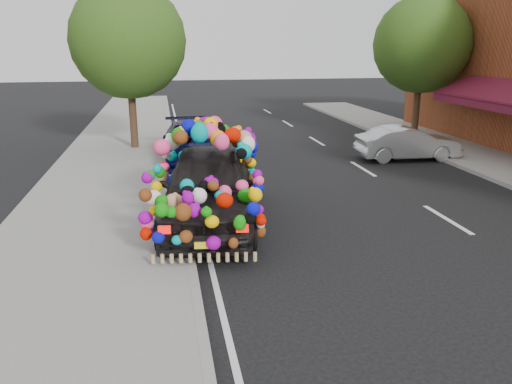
{
  "coord_description": "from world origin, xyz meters",
  "views": [
    {
      "loc": [
        -2.74,
        -9.83,
        3.84
      ],
      "look_at": [
        -0.86,
        0.11,
        0.87
      ],
      "focal_mm": 35.0,
      "sensor_mm": 36.0,
      "label": 1
    }
  ],
  "objects": [
    {
      "name": "ground",
      "position": [
        0.0,
        0.0,
        0.0
      ],
      "size": [
        100.0,
        100.0,
        0.0
      ],
      "primitive_type": "plane",
      "color": "black",
      "rests_on": "ground"
    },
    {
      "name": "sidewalk",
      "position": [
        -4.3,
        0.0,
        0.06
      ],
      "size": [
        4.0,
        60.0,
        0.12
      ],
      "primitive_type": "cube",
      "color": "gray",
      "rests_on": "ground"
    },
    {
      "name": "kerb",
      "position": [
        -2.35,
        0.0,
        0.07
      ],
      "size": [
        0.15,
        60.0,
        0.13
      ],
      "primitive_type": "cube",
      "color": "gray",
      "rests_on": "ground"
    },
    {
      "name": "lane_markings",
      "position": [
        3.6,
        0.0,
        0.01
      ],
      "size": [
        6.0,
        50.0,
        0.01
      ],
      "primitive_type": null,
      "color": "silver",
      "rests_on": "ground"
    },
    {
      "name": "tree_near_sidewalk",
      "position": [
        -3.8,
        9.5,
        4.02
      ],
      "size": [
        4.2,
        4.2,
        6.13
      ],
      "color": "#332114",
      "rests_on": "ground"
    },
    {
      "name": "tree_far_b",
      "position": [
        8.0,
        10.0,
        3.89
      ],
      "size": [
        4.0,
        4.0,
        5.9
      ],
      "color": "#332114",
      "rests_on": "ground"
    },
    {
      "name": "plush_art_car",
      "position": [
        -1.8,
        0.8,
        1.21
      ],
      "size": [
        3.0,
        5.41,
        2.33
      ],
      "rotation": [
        0.0,
        0.0,
        -0.13
      ],
      "color": "black",
      "rests_on": "ground"
    },
    {
      "name": "navy_sedan",
      "position": [
        -1.8,
        6.97,
        0.66
      ],
      "size": [
        1.93,
        4.59,
        1.33
      ],
      "primitive_type": "imported",
      "rotation": [
        0.0,
        0.0,
        0.02
      ],
      "color": "#040430",
      "rests_on": "ground"
    },
    {
      "name": "silver_hatchback",
      "position": [
        5.65,
        6.04,
        0.58
      ],
      "size": [
        3.59,
        1.42,
        1.16
      ],
      "primitive_type": "imported",
      "rotation": [
        0.0,
        0.0,
        1.52
      ],
      "color": "silver",
      "rests_on": "ground"
    }
  ]
}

